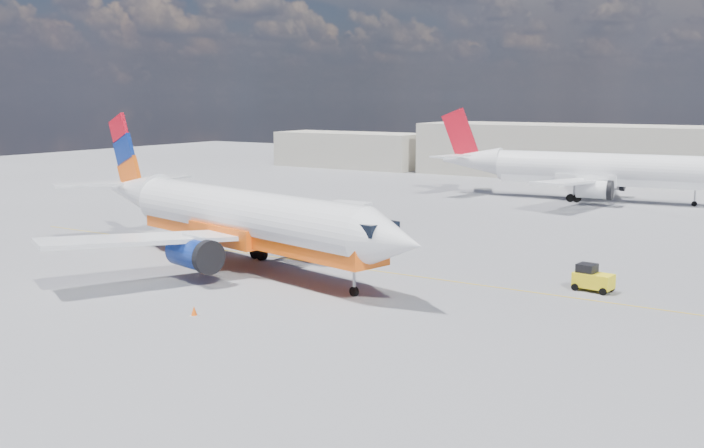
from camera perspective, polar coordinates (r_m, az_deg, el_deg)
The scene contains 8 objects.
ground at distance 53.77m, azimuth -0.79°, elevation -3.90°, with size 240.00×240.00×0.00m, color slate.
taxi_line at distance 56.24m, azimuth 0.88°, elevation -3.30°, with size 70.00×0.15×0.01m, color gold.
terminal_main at distance 121.45m, azimuth 21.10°, elevation 4.76°, with size 70.00×14.00×8.00m, color beige.
terminal_annex at distance 137.56m, azimuth -0.13°, elevation 5.42°, with size 26.00×10.00×6.00m, color beige.
main_jet at distance 57.04m, azimuth -8.30°, elevation 0.50°, with size 36.30×27.83×10.96m.
second_jet at distance 97.26m, azimuth 16.78°, elevation 3.79°, with size 35.74×28.16×10.84m.
gse_tug at distance 52.22m, azimuth 17.07°, elevation -3.80°, with size 2.55×1.77×1.71m.
traffic_cone at distance 45.32m, azimuth -11.41°, elevation -6.23°, with size 0.41×0.41×0.57m.
Camera 1 is at (28.60, -43.85, 12.26)m, focal length 40.00 mm.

